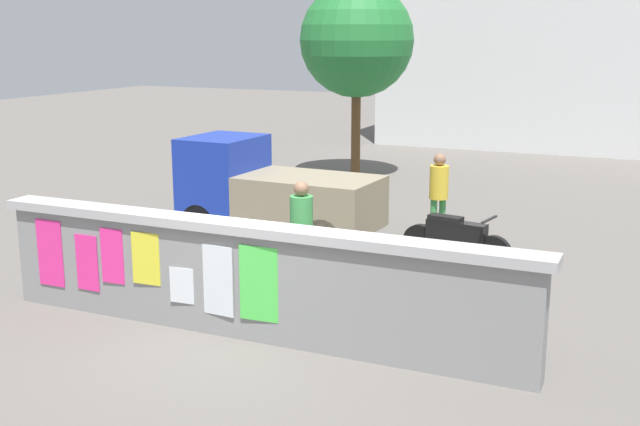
{
  "coord_description": "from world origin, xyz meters",
  "views": [
    {
      "loc": [
        4.62,
        -8.11,
        3.73
      ],
      "look_at": [
        0.22,
        1.67,
        1.26
      ],
      "focal_mm": 44.3,
      "sensor_mm": 36.0,
      "label": 1
    }
  ],
  "objects_px": {
    "auto_rickshaw_truck": "(270,192)",
    "bicycle_far": "(163,266)",
    "bicycle_near": "(407,284)",
    "person_walking": "(301,224)",
    "person_bystander": "(439,188)",
    "motorcycle": "(454,238)",
    "tree_roadside": "(357,40)"
  },
  "relations": [
    {
      "from": "auto_rickshaw_truck",
      "to": "bicycle_far",
      "type": "bearing_deg",
      "value": -92.03
    },
    {
      "from": "bicycle_far",
      "to": "bicycle_near",
      "type": "bearing_deg",
      "value": 11.0
    },
    {
      "from": "bicycle_near",
      "to": "bicycle_far",
      "type": "distance_m",
      "value": 3.59
    },
    {
      "from": "bicycle_far",
      "to": "person_walking",
      "type": "distance_m",
      "value": 2.13
    },
    {
      "from": "person_walking",
      "to": "person_bystander",
      "type": "xyz_separation_m",
      "value": [
        1.09,
        3.41,
        0.0
      ]
    },
    {
      "from": "bicycle_near",
      "to": "person_walking",
      "type": "height_order",
      "value": "person_walking"
    },
    {
      "from": "motorcycle",
      "to": "tree_roadside",
      "type": "height_order",
      "value": "tree_roadside"
    },
    {
      "from": "auto_rickshaw_truck",
      "to": "tree_roadside",
      "type": "bearing_deg",
      "value": 98.54
    },
    {
      "from": "auto_rickshaw_truck",
      "to": "motorcycle",
      "type": "distance_m",
      "value": 3.49
    },
    {
      "from": "auto_rickshaw_truck",
      "to": "tree_roadside",
      "type": "distance_m",
      "value": 7.24
    },
    {
      "from": "bicycle_far",
      "to": "tree_roadside",
      "type": "height_order",
      "value": "tree_roadside"
    },
    {
      "from": "motorcycle",
      "to": "bicycle_near",
      "type": "bearing_deg",
      "value": -91.03
    },
    {
      "from": "person_bystander",
      "to": "motorcycle",
      "type": "bearing_deg",
      "value": -63.96
    },
    {
      "from": "bicycle_near",
      "to": "person_walking",
      "type": "relative_size",
      "value": 1.04
    },
    {
      "from": "bicycle_near",
      "to": "person_walking",
      "type": "distance_m",
      "value": 1.83
    },
    {
      "from": "bicycle_far",
      "to": "tree_roadside",
      "type": "xyz_separation_m",
      "value": [
        -0.89,
        9.86,
        3.14
      ]
    },
    {
      "from": "tree_roadside",
      "to": "auto_rickshaw_truck",
      "type": "bearing_deg",
      "value": -81.46
    },
    {
      "from": "auto_rickshaw_truck",
      "to": "bicycle_far",
      "type": "xyz_separation_m",
      "value": [
        -0.11,
        -3.18,
        -0.54
      ]
    },
    {
      "from": "person_walking",
      "to": "bicycle_near",
      "type": "bearing_deg",
      "value": -7.97
    },
    {
      "from": "tree_roadside",
      "to": "bicycle_far",
      "type": "bearing_deg",
      "value": -84.84
    },
    {
      "from": "auto_rickshaw_truck",
      "to": "tree_roadside",
      "type": "height_order",
      "value": "tree_roadside"
    },
    {
      "from": "person_bystander",
      "to": "bicycle_near",
      "type": "bearing_deg",
      "value": -80.52
    },
    {
      "from": "auto_rickshaw_truck",
      "to": "person_walking",
      "type": "relative_size",
      "value": 2.26
    },
    {
      "from": "person_walking",
      "to": "person_bystander",
      "type": "height_order",
      "value": "same"
    },
    {
      "from": "bicycle_near",
      "to": "person_bystander",
      "type": "height_order",
      "value": "person_bystander"
    },
    {
      "from": "person_walking",
      "to": "tree_roadside",
      "type": "bearing_deg",
      "value": 106.87
    },
    {
      "from": "auto_rickshaw_truck",
      "to": "person_walking",
      "type": "bearing_deg",
      "value": -52.86
    },
    {
      "from": "auto_rickshaw_truck",
      "to": "bicycle_far",
      "type": "distance_m",
      "value": 3.22
    },
    {
      "from": "bicycle_near",
      "to": "bicycle_far",
      "type": "bearing_deg",
      "value": -169.0
    },
    {
      "from": "motorcycle",
      "to": "bicycle_near",
      "type": "relative_size",
      "value": 1.12
    },
    {
      "from": "bicycle_far",
      "to": "tree_roadside",
      "type": "distance_m",
      "value": 10.39
    },
    {
      "from": "auto_rickshaw_truck",
      "to": "person_walking",
      "type": "xyz_separation_m",
      "value": [
        1.71,
        -2.25,
        0.09
      ]
    }
  ]
}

